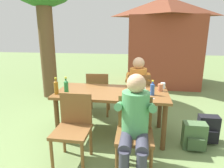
% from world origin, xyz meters
% --- Properties ---
extents(ground_plane, '(24.00, 24.00, 0.00)m').
position_xyz_m(ground_plane, '(0.00, 0.00, 0.00)').
color(ground_plane, '#6B844C').
extents(dining_table, '(1.73, 0.85, 0.73)m').
position_xyz_m(dining_table, '(0.00, 0.00, 0.64)').
color(dining_table, brown).
rests_on(dining_table, ground_plane).
extents(chair_near_right, '(0.45, 0.45, 0.87)m').
position_xyz_m(chair_near_right, '(0.39, -0.72, 0.49)').
color(chair_near_right, brown).
rests_on(chair_near_right, ground_plane).
extents(chair_far_right, '(0.49, 0.49, 0.87)m').
position_xyz_m(chair_far_right, '(0.40, 0.72, 0.49)').
color(chair_far_right, brown).
rests_on(chair_far_right, ground_plane).
extents(chair_near_left, '(0.44, 0.44, 0.87)m').
position_xyz_m(chair_near_left, '(-0.39, -0.72, 0.49)').
color(chair_near_left, brown).
rests_on(chair_near_left, ground_plane).
extents(chair_far_left, '(0.47, 0.47, 0.87)m').
position_xyz_m(chair_far_left, '(-0.38, 0.72, 0.49)').
color(chair_far_left, brown).
rests_on(chair_far_left, ground_plane).
extents(person_in_white_shirt, '(0.47, 0.61, 1.18)m').
position_xyz_m(person_in_white_shirt, '(0.39, -0.83, 0.66)').
color(person_in_white_shirt, '#4C935B').
rests_on(person_in_white_shirt, ground_plane).
extents(person_in_plaid_shirt, '(0.47, 0.61, 1.18)m').
position_xyz_m(person_in_plaid_shirt, '(0.39, 0.83, 0.66)').
color(person_in_plaid_shirt, orange).
rests_on(person_in_plaid_shirt, ground_plane).
extents(bottle_amber, '(0.06, 0.06, 0.25)m').
position_xyz_m(bottle_amber, '(-0.80, -0.25, 0.84)').
color(bottle_amber, '#996019').
rests_on(bottle_amber, dining_table).
extents(bottle_blue, '(0.06, 0.06, 0.22)m').
position_xyz_m(bottle_blue, '(0.61, -0.09, 0.83)').
color(bottle_blue, '#2D56A3').
rests_on(bottle_blue, dining_table).
extents(bottle_green, '(0.06, 0.06, 0.27)m').
position_xyz_m(bottle_green, '(-0.65, -0.25, 0.84)').
color(bottle_green, '#287A38').
rests_on(bottle_green, dining_table).
extents(cup_glass, '(0.08, 0.08, 0.09)m').
position_xyz_m(cup_glass, '(0.80, 0.29, 0.78)').
color(cup_glass, silver).
rests_on(cup_glass, dining_table).
extents(cup_steel, '(0.08, 0.08, 0.08)m').
position_xyz_m(cup_steel, '(0.48, -0.00, 0.77)').
color(cup_steel, '#B2B7BC').
rests_on(cup_steel, dining_table).
extents(cup_terracotta, '(0.08, 0.08, 0.11)m').
position_xyz_m(cup_terracotta, '(0.75, 0.14, 0.79)').
color(cup_terracotta, '#BC6B47').
rests_on(cup_terracotta, dining_table).
extents(table_knife, '(0.22, 0.13, 0.01)m').
position_xyz_m(table_knife, '(0.51, -0.21, 0.73)').
color(table_knife, silver).
rests_on(table_knife, dining_table).
extents(backpack_by_near_side, '(0.31, 0.24, 0.39)m').
position_xyz_m(backpack_by_near_side, '(1.22, -0.25, 0.19)').
color(backpack_by_near_side, '#47663D').
rests_on(backpack_by_near_side, ground_plane).
extents(backpack_by_far_side, '(0.29, 0.23, 0.41)m').
position_xyz_m(backpack_by_far_side, '(1.48, -0.02, 0.20)').
color(backpack_by_far_side, black).
rests_on(backpack_by_far_side, ground_plane).
extents(brick_kiosk, '(2.36, 1.88, 2.63)m').
position_xyz_m(brick_kiosk, '(1.09, 3.46, 1.38)').
color(brick_kiosk, brown).
rests_on(brick_kiosk, ground_plane).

